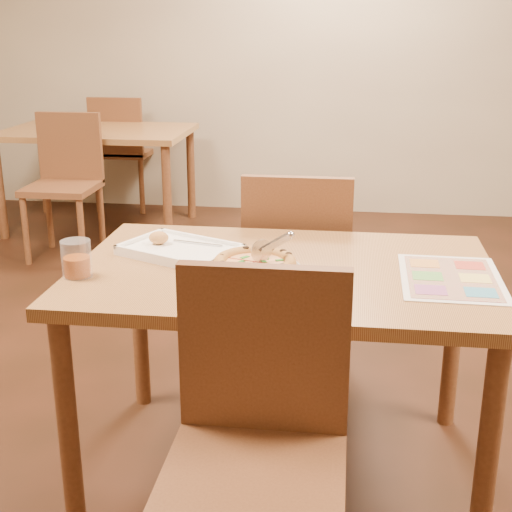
# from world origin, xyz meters

# --- Properties ---
(room) EXTENTS (7.00, 7.00, 7.00)m
(room) POSITION_xyz_m (0.00, 0.00, 1.35)
(room) COLOR #33180E
(room) RESTS_ON ground
(dining_table) EXTENTS (1.30, 0.85, 0.72)m
(dining_table) POSITION_xyz_m (0.00, 0.00, 0.63)
(dining_table) COLOR #A27740
(dining_table) RESTS_ON ground
(chair_near) EXTENTS (0.42, 0.42, 0.47)m
(chair_near) POSITION_xyz_m (0.00, -0.60, 0.57)
(chair_near) COLOR brown
(chair_near) RESTS_ON ground
(chair_far) EXTENTS (0.42, 0.42, 0.47)m
(chair_far) POSITION_xyz_m (-0.00, 0.60, 0.57)
(chair_far) COLOR brown
(chair_far) RESTS_ON ground
(bg_table) EXTENTS (1.30, 0.85, 0.72)m
(bg_table) POSITION_xyz_m (-1.60, 2.80, 0.63)
(bg_table) COLOR #A27740
(bg_table) RESTS_ON ground
(bg_chair_near) EXTENTS (0.42, 0.42, 0.47)m
(bg_chair_near) POSITION_xyz_m (-1.60, 2.20, 0.57)
(bg_chair_near) COLOR brown
(bg_chair_near) RESTS_ON ground
(bg_chair_far) EXTENTS (0.42, 0.42, 0.47)m
(bg_chair_far) POSITION_xyz_m (-1.60, 3.30, 0.57)
(bg_chair_far) COLOR brown
(bg_chair_far) RESTS_ON ground
(plate) EXTENTS (0.35, 0.35, 0.01)m
(plate) POSITION_xyz_m (-0.08, -0.05, 0.73)
(plate) COLOR white
(plate) RESTS_ON dining_table
(pizza) EXTENTS (0.25, 0.25, 0.04)m
(pizza) POSITION_xyz_m (-0.08, -0.05, 0.75)
(pizza) COLOR #BD7F40
(pizza) RESTS_ON plate
(pizza_cutter) EXTENTS (0.12, 0.09, 0.08)m
(pizza_cutter) POSITION_xyz_m (-0.04, -0.03, 0.80)
(pizza_cutter) COLOR silver
(pizza_cutter) RESTS_ON pizza
(appetizer_tray) EXTENTS (0.43, 0.37, 0.06)m
(appetizer_tray) POSITION_xyz_m (-0.36, 0.09, 0.73)
(appetizer_tray) COLOR white
(appetizer_tray) RESTS_ON dining_table
(glass_tumbler) EXTENTS (0.09, 0.09, 0.11)m
(glass_tumbler) POSITION_xyz_m (-0.61, -0.16, 0.77)
(glass_tumbler) COLOR #86370A
(glass_tumbler) RESTS_ON dining_table
(menu) EXTENTS (0.30, 0.42, 0.00)m
(menu) POSITION_xyz_m (0.50, -0.03, 0.72)
(menu) COLOR silver
(menu) RESTS_ON dining_table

